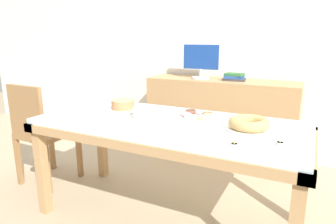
{
  "coord_description": "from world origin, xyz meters",
  "views": [
    {
      "loc": [
        0.89,
        -1.81,
        1.34
      ],
      "look_at": [
        -0.0,
        0.01,
        0.82
      ],
      "focal_mm": 32.0,
      "sensor_mm": 36.0,
      "label": 1
    }
  ],
  "objects_px": {
    "book_stack": "(234,77)",
    "cake_chocolate_round": "(123,106)",
    "chair": "(40,130)",
    "tealight_near_front": "(241,117)",
    "tealight_centre": "(280,143)",
    "computer_monitor": "(201,61)",
    "plate_stack": "(147,113)",
    "pastry_platter": "(198,116)",
    "cake_golden_bundt": "(249,124)",
    "tealight_left_edge": "(234,145)"
  },
  "relations": [
    {
      "from": "cake_golden_bundt",
      "to": "computer_monitor",
      "type": "bearing_deg",
      "value": 121.75
    },
    {
      "from": "plate_stack",
      "to": "computer_monitor",
      "type": "bearing_deg",
      "value": 93.03
    },
    {
      "from": "tealight_centre",
      "to": "cake_golden_bundt",
      "type": "bearing_deg",
      "value": 136.42
    },
    {
      "from": "computer_monitor",
      "to": "tealight_near_front",
      "type": "height_order",
      "value": "computer_monitor"
    },
    {
      "from": "plate_stack",
      "to": "tealight_left_edge",
      "type": "height_order",
      "value": "plate_stack"
    },
    {
      "from": "book_stack",
      "to": "tealight_near_front",
      "type": "height_order",
      "value": "book_stack"
    },
    {
      "from": "cake_golden_bundt",
      "to": "tealight_left_edge",
      "type": "distance_m",
      "value": 0.33
    },
    {
      "from": "cake_golden_bundt",
      "to": "pastry_platter",
      "type": "distance_m",
      "value": 0.41
    },
    {
      "from": "plate_stack",
      "to": "tealight_near_front",
      "type": "height_order",
      "value": "plate_stack"
    },
    {
      "from": "tealight_near_front",
      "to": "pastry_platter",
      "type": "bearing_deg",
      "value": -156.84
    },
    {
      "from": "cake_chocolate_round",
      "to": "cake_golden_bundt",
      "type": "bearing_deg",
      "value": -4.93
    },
    {
      "from": "tealight_centre",
      "to": "computer_monitor",
      "type": "bearing_deg",
      "value": 124.07
    },
    {
      "from": "tealight_near_front",
      "to": "tealight_centre",
      "type": "height_order",
      "value": "same"
    },
    {
      "from": "tealight_centre",
      "to": "cake_chocolate_round",
      "type": "bearing_deg",
      "value": 166.87
    },
    {
      "from": "cake_golden_bundt",
      "to": "tealight_left_edge",
      "type": "xyz_separation_m",
      "value": [
        -0.01,
        -0.33,
        -0.03
      ]
    },
    {
      "from": "computer_monitor",
      "to": "book_stack",
      "type": "relative_size",
      "value": 1.76
    },
    {
      "from": "tealight_near_front",
      "to": "tealight_left_edge",
      "type": "relative_size",
      "value": 1.0
    },
    {
      "from": "chair",
      "to": "book_stack",
      "type": "height_order",
      "value": "book_stack"
    },
    {
      "from": "chair",
      "to": "computer_monitor",
      "type": "height_order",
      "value": "computer_monitor"
    },
    {
      "from": "chair",
      "to": "pastry_platter",
      "type": "xyz_separation_m",
      "value": [
        1.43,
        0.18,
        0.25
      ]
    },
    {
      "from": "cake_chocolate_round",
      "to": "cake_golden_bundt",
      "type": "height_order",
      "value": "cake_chocolate_round"
    },
    {
      "from": "tealight_left_edge",
      "to": "computer_monitor",
      "type": "bearing_deg",
      "value": 115.94
    },
    {
      "from": "book_stack",
      "to": "computer_monitor",
      "type": "bearing_deg",
      "value": -179.79
    },
    {
      "from": "book_stack",
      "to": "cake_golden_bundt",
      "type": "relative_size",
      "value": 0.83
    },
    {
      "from": "cake_chocolate_round",
      "to": "tealight_centre",
      "type": "xyz_separation_m",
      "value": [
        1.22,
        -0.28,
        -0.03
      ]
    },
    {
      "from": "plate_stack",
      "to": "tealight_centre",
      "type": "height_order",
      "value": "plate_stack"
    },
    {
      "from": "pastry_platter",
      "to": "plate_stack",
      "type": "distance_m",
      "value": 0.37
    },
    {
      "from": "chair",
      "to": "cake_golden_bundt",
      "type": "relative_size",
      "value": 3.23
    },
    {
      "from": "cake_chocolate_round",
      "to": "cake_golden_bundt",
      "type": "relative_size",
      "value": 1.02
    },
    {
      "from": "chair",
      "to": "tealight_left_edge",
      "type": "bearing_deg",
      "value": -8.71
    },
    {
      "from": "tealight_left_edge",
      "to": "tealight_centre",
      "type": "relative_size",
      "value": 1.0
    },
    {
      "from": "computer_monitor",
      "to": "pastry_platter",
      "type": "bearing_deg",
      "value": -70.83
    },
    {
      "from": "book_stack",
      "to": "tealight_left_edge",
      "type": "height_order",
      "value": "book_stack"
    },
    {
      "from": "tealight_near_front",
      "to": "tealight_left_edge",
      "type": "xyz_separation_m",
      "value": [
        0.1,
        -0.58,
        0.0
      ]
    },
    {
      "from": "cake_golden_bundt",
      "to": "tealight_centre",
      "type": "distance_m",
      "value": 0.29
    },
    {
      "from": "cake_golden_bundt",
      "to": "pastry_platter",
      "type": "height_order",
      "value": "cake_golden_bundt"
    },
    {
      "from": "tealight_centre",
      "to": "pastry_platter",
      "type": "bearing_deg",
      "value": 151.46
    },
    {
      "from": "computer_monitor",
      "to": "plate_stack",
      "type": "height_order",
      "value": "computer_monitor"
    },
    {
      "from": "computer_monitor",
      "to": "plate_stack",
      "type": "xyz_separation_m",
      "value": [
        0.07,
        -1.31,
        -0.28
      ]
    },
    {
      "from": "cake_golden_bundt",
      "to": "tealight_near_front",
      "type": "distance_m",
      "value": 0.27
    },
    {
      "from": "chair",
      "to": "tealight_centre",
      "type": "bearing_deg",
      "value": -4.18
    },
    {
      "from": "cake_golden_bundt",
      "to": "plate_stack",
      "type": "relative_size",
      "value": 1.39
    },
    {
      "from": "computer_monitor",
      "to": "pastry_platter",
      "type": "relative_size",
      "value": 1.17
    },
    {
      "from": "chair",
      "to": "tealight_near_front",
      "type": "relative_size",
      "value": 23.5
    },
    {
      "from": "cake_chocolate_round",
      "to": "tealight_left_edge",
      "type": "relative_size",
      "value": 7.4
    },
    {
      "from": "book_stack",
      "to": "cake_chocolate_round",
      "type": "xyz_separation_m",
      "value": [
        -0.59,
        -1.19,
        -0.12
      ]
    },
    {
      "from": "chair",
      "to": "pastry_platter",
      "type": "distance_m",
      "value": 1.47
    },
    {
      "from": "book_stack",
      "to": "tealight_left_edge",
      "type": "bearing_deg",
      "value": -75.73
    },
    {
      "from": "computer_monitor",
      "to": "book_stack",
      "type": "height_order",
      "value": "computer_monitor"
    },
    {
      "from": "chair",
      "to": "tealight_near_front",
      "type": "bearing_deg",
      "value": 9.86
    }
  ]
}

